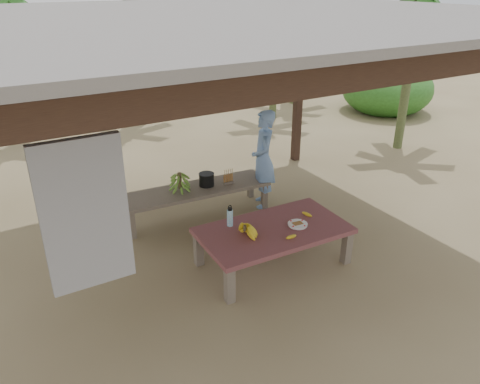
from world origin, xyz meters
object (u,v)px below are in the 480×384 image
work_table (273,233)px  ripe_banana_bunch (245,231)px  woman (263,159)px  plate (298,224)px  water_flask (230,217)px  cooking_pot (207,180)px  bench (196,192)px

work_table → ripe_banana_bunch: ripe_banana_bunch is taller
ripe_banana_bunch → woman: size_ratio=0.19×
plate → work_table: bearing=162.1°
work_table → water_flask: bearing=143.7°
plate → woman: woman is taller
plate → cooking_pot: bearing=101.9°
ripe_banana_bunch → water_flask: size_ratio=1.00×
cooking_pot → bench: bearing=-177.7°
work_table → bench: bearing=101.1°
ripe_banana_bunch → woman: woman is taller
bench → ripe_banana_bunch: size_ratio=7.96×
bench → plate: plate is taller
bench → water_flask: bearing=-92.9°
work_table → plate: plate is taller
water_flask → work_table: bearing=-38.4°
bench → water_flask: 1.34m
ripe_banana_bunch → cooking_pot: size_ratio=1.28×
water_flask → cooking_pot: 1.36m
cooking_pot → woman: size_ratio=0.14×
work_table → cooking_pot: size_ratio=8.35×
bench → woman: bearing=-5.7°
cooking_pot → woman: (0.87, -0.19, 0.22)m
woman → plate: bearing=7.4°
ripe_banana_bunch → bench: bearing=84.8°
ripe_banana_bunch → woman: (1.21, 1.46, 0.17)m
work_table → plate: 0.32m
ripe_banana_bunch → plate: (0.70, -0.09, -0.07)m
work_table → bench: work_table is taller
water_flask → woman: (1.22, 1.13, 0.14)m
ripe_banana_bunch → woman: 1.90m
cooking_pot → woman: woman is taller
ripe_banana_bunch → water_flask: (-0.01, 0.33, 0.03)m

